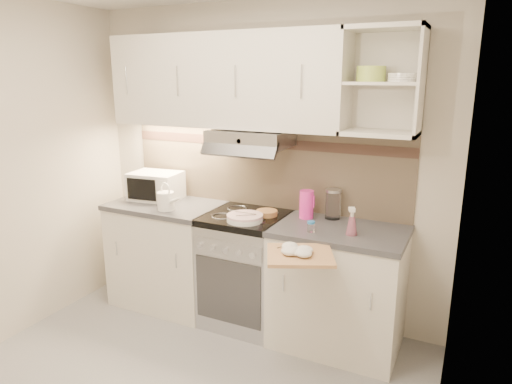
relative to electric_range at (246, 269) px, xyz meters
The scene contains 16 objects.
room_shell 1.39m from the electric_range, 89.81° to the right, with size 3.04×2.84×2.52m.
base_cabinet_left 0.75m from the electric_range, behind, with size 0.90×0.60×0.86m, color silver.
worktop_left 0.86m from the electric_range, behind, with size 0.92×0.62×0.04m, color #47474C.
base_cabinet_right 0.75m from the electric_range, ahead, with size 0.90×0.60×0.86m, color silver.
worktop_right 0.86m from the electric_range, ahead, with size 0.92×0.62×0.04m, color #47474C.
electric_range is the anchor object (origin of this frame).
microwave 1.07m from the electric_range, behind, with size 0.45×0.35×0.24m.
watering_can 0.83m from the electric_range, 165.42° to the right, with size 0.26×0.14×0.22m.
plate_stack 0.50m from the electric_range, 64.03° to the right, with size 0.27×0.27×0.06m.
bread_loaf 0.50m from the electric_range, 18.04° to the left, with size 0.16×0.16×0.04m, color #A55B3F.
pink_pitcher 0.73m from the electric_range, 15.61° to the left, with size 0.11×0.11×0.21m.
glass_jar 0.87m from the electric_range, 17.59° to the left, with size 0.12×0.12×0.22m.
spice_jar 0.78m from the electric_range, 15.25° to the right, with size 0.05×0.05×0.08m.
spray_bottle 1.01m from the electric_range, ahead, with size 0.08×0.08×0.21m.
cutting_board 0.93m from the electric_range, 38.92° to the right, with size 0.40×0.36×0.02m, color tan.
dish_towel 0.95m from the electric_range, 41.80° to the right, with size 0.23×0.20×0.06m, color white, non-canonical shape.
Camera 1 is at (1.54, -1.89, 1.93)m, focal length 32.00 mm.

